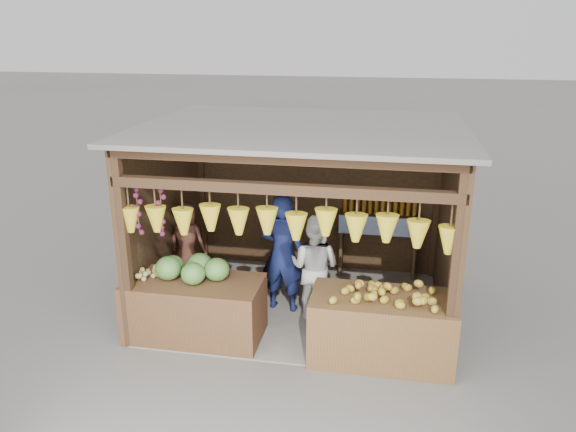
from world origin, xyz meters
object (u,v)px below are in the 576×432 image
(woman_standing, at_px, (315,267))
(man_standing, at_px, (283,253))
(counter_left, at_px, (195,309))
(counter_right, at_px, (381,328))
(vendor_seated, at_px, (187,241))

(woman_standing, bearing_deg, man_standing, -0.78)
(man_standing, bearing_deg, counter_left, 51.39)
(counter_right, bearing_deg, vendor_seated, 157.73)
(counter_left, relative_size, man_standing, 1.01)
(counter_left, height_order, man_standing, man_standing)
(counter_left, distance_m, woman_standing, 1.71)
(counter_left, xyz_separation_m, man_standing, (0.98, 0.96, 0.47))
(counter_right, relative_size, vendor_seated, 1.47)
(counter_left, xyz_separation_m, counter_right, (2.41, -0.07, 0.01))
(counter_right, xyz_separation_m, vendor_seated, (-2.89, 1.18, 0.48))
(counter_right, distance_m, vendor_seated, 3.16)
(man_standing, bearing_deg, counter_right, 151.03)
(woman_standing, bearing_deg, counter_right, 153.20)
(vendor_seated, bearing_deg, man_standing, -175.90)
(counter_right, bearing_deg, counter_left, 178.24)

